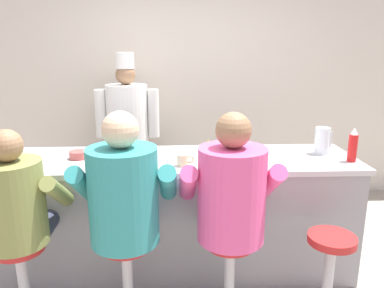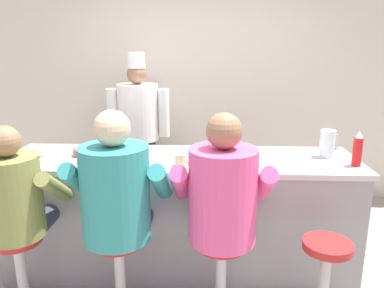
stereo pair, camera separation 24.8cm
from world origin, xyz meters
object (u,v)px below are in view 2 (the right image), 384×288
object	(u,v)px
cook_in_whites_near	(139,126)
hot_sauce_bottle_orange	(239,159)
mustard_bottle_yellow	(205,156)
napkin_dispenser_chrome	(134,151)
coffee_mug_white	(236,151)
diner_seated_olive	(15,202)
water_pitcher_clear	(327,144)
ketchup_bottle_red	(358,150)
coffee_mug_tan	(181,160)
diner_seated_pink	(222,199)
empty_stool_round	(325,271)
cereal_bowl	(83,152)
diner_seated_teal	(117,197)
breakfast_plate	(36,157)

from	to	relation	value
cook_in_whites_near	hot_sauce_bottle_orange	bearing A→B (deg)	-55.08
mustard_bottle_yellow	napkin_dispenser_chrome	distance (m)	0.57
coffee_mug_white	diner_seated_olive	distance (m)	1.60
water_pitcher_clear	napkin_dispenser_chrome	distance (m)	1.50
ketchup_bottle_red	coffee_mug_tan	distance (m)	1.28
mustard_bottle_yellow	water_pitcher_clear	size ratio (longest dim) A/B	1.02
water_pitcher_clear	diner_seated_pink	world-z (taller)	diner_seated_pink
cook_in_whites_near	ketchup_bottle_red	bearing A→B (deg)	-35.76
coffee_mug_tan	empty_stool_round	xyz separation A→B (m)	(0.95, -0.47, -0.58)
hot_sauce_bottle_orange	water_pitcher_clear	distance (m)	0.77
hot_sauce_bottle_orange	cereal_bowl	xyz separation A→B (m)	(-1.22, 0.25, -0.04)
cook_in_whites_near	coffee_mug_white	bearing A→B (deg)	-49.33
ketchup_bottle_red	diner_seated_olive	size ratio (longest dim) A/B	0.20
coffee_mug_tan	diner_seated_teal	bearing A→B (deg)	-131.01
hot_sauce_bottle_orange	water_pitcher_clear	xyz separation A→B (m)	(0.71, 0.30, 0.04)
ketchup_bottle_red	breakfast_plate	bearing A→B (deg)	178.49
coffee_mug_white	empty_stool_round	xyz separation A→B (m)	(0.54, -0.70, -0.59)
hot_sauce_bottle_orange	diner_seated_olive	distance (m)	1.51
coffee_mug_white	breakfast_plate	bearing A→B (deg)	-175.43
hot_sauce_bottle_orange	coffee_mug_white	world-z (taller)	hot_sauce_bottle_orange
ketchup_bottle_red	diner_seated_pink	world-z (taller)	diner_seated_pink
breakfast_plate	coffee_mug_white	xyz separation A→B (m)	(1.54, 0.12, 0.03)
coffee_mug_tan	breakfast_plate	bearing A→B (deg)	174.31
hot_sauce_bottle_orange	diner_seated_pink	world-z (taller)	diner_seated_pink
coffee_mug_tan	cook_in_whites_near	xyz separation A→B (m)	(-0.56, 1.37, -0.04)
breakfast_plate	diner_seated_olive	world-z (taller)	diner_seated_olive
coffee_mug_tan	diner_seated_pink	world-z (taller)	diner_seated_pink
napkin_dispenser_chrome	empty_stool_round	world-z (taller)	napkin_dispenser_chrome
mustard_bottle_yellow	coffee_mug_tan	bearing A→B (deg)	150.23
cereal_bowl	napkin_dispenser_chrome	size ratio (longest dim) A/B	1.02
breakfast_plate	cereal_bowl	size ratio (longest dim) A/B	1.64
coffee_mug_white	diner_seated_teal	size ratio (longest dim) A/B	0.09
mustard_bottle_yellow	cereal_bowl	size ratio (longest dim) A/B	1.48
hot_sauce_bottle_orange	breakfast_plate	bearing A→B (deg)	174.71
ketchup_bottle_red	cereal_bowl	bearing A→B (deg)	175.20
coffee_mug_tan	coffee_mug_white	bearing A→B (deg)	29.74
napkin_dispenser_chrome	diner_seated_teal	distance (m)	0.55
diner_seated_teal	cook_in_whites_near	size ratio (longest dim) A/B	0.83
ketchup_bottle_red	diner_seated_pink	bearing A→B (deg)	-154.13
coffee_mug_tan	cook_in_whites_near	world-z (taller)	cook_in_whites_near
diner_seated_pink	mustard_bottle_yellow	bearing A→B (deg)	109.25
breakfast_plate	cook_in_whites_near	xyz separation A→B (m)	(0.56, 1.26, -0.01)
breakfast_plate	empty_stool_round	distance (m)	2.22
napkin_dispenser_chrome	cereal_bowl	bearing A→B (deg)	164.75
diner_seated_olive	diner_seated_teal	size ratio (longest dim) A/B	0.93
water_pitcher_clear	breakfast_plate	distance (m)	2.26
cook_in_whites_near	coffee_mug_tan	bearing A→B (deg)	-67.63
diner_seated_pink	empty_stool_round	xyz separation A→B (m)	(0.66, -0.04, -0.46)
diner_seated_olive	empty_stool_round	size ratio (longest dim) A/B	2.17
ketchup_bottle_red	water_pitcher_clear	size ratio (longest dim) A/B	1.21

